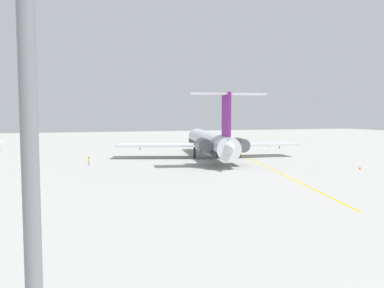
# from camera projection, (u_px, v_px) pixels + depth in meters

# --- Properties ---
(ground) EXTENTS (282.50, 282.50, 0.00)m
(ground) POSITION_uv_depth(u_px,v_px,m) (266.00, 157.00, 88.03)
(ground) COLOR #ADADA8
(main_jetliner) EXTENTS (45.49, 40.51, 13.33)m
(main_jetliner) POSITION_uv_depth(u_px,v_px,m) (210.00, 142.00, 85.06)
(main_jetliner) COLOR silver
(main_jetliner) RESTS_ON ground
(ground_crew_near_nose) EXTENTS (0.27, 0.43, 1.71)m
(ground_crew_near_nose) POSITION_uv_depth(u_px,v_px,m) (140.00, 146.00, 105.74)
(ground_crew_near_nose) COLOR black
(ground_crew_near_nose) RESTS_ON ground
(ground_crew_near_tail) EXTENTS (0.28, 0.41, 1.75)m
(ground_crew_near_tail) POSITION_uv_depth(u_px,v_px,m) (280.00, 145.00, 109.59)
(ground_crew_near_tail) COLOR black
(ground_crew_near_tail) RESTS_ON ground
(ground_crew_portside) EXTENTS (0.42, 0.27, 1.66)m
(ground_crew_portside) POSITION_uv_depth(u_px,v_px,m) (89.00, 160.00, 73.27)
(ground_crew_portside) COLOR black
(ground_crew_portside) RESTS_ON ground
(safety_cone_nose) EXTENTS (0.40, 0.40, 0.55)m
(safety_cone_nose) POSITION_uv_depth(u_px,v_px,m) (269.00, 146.00, 114.16)
(safety_cone_nose) COLOR #EA590F
(safety_cone_nose) RESTS_ON ground
(safety_cone_wingtip) EXTENTS (0.40, 0.40, 0.55)m
(safety_cone_wingtip) POSITION_uv_depth(u_px,v_px,m) (360.00, 168.00, 68.06)
(safety_cone_wingtip) COLOR #EA590F
(safety_cone_wingtip) RESTS_ON ground
(taxiway_centreline) EXTENTS (100.21, 25.23, 0.01)m
(taxiway_centreline) POSITION_uv_depth(u_px,v_px,m) (246.00, 156.00, 89.46)
(taxiway_centreline) COLOR gold
(taxiway_centreline) RESTS_ON ground
(light_mast) EXTENTS (4.00, 0.70, 22.10)m
(light_mast) POSITION_uv_depth(u_px,v_px,m) (27.00, 45.00, 15.30)
(light_mast) COLOR slate
(light_mast) RESTS_ON ground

